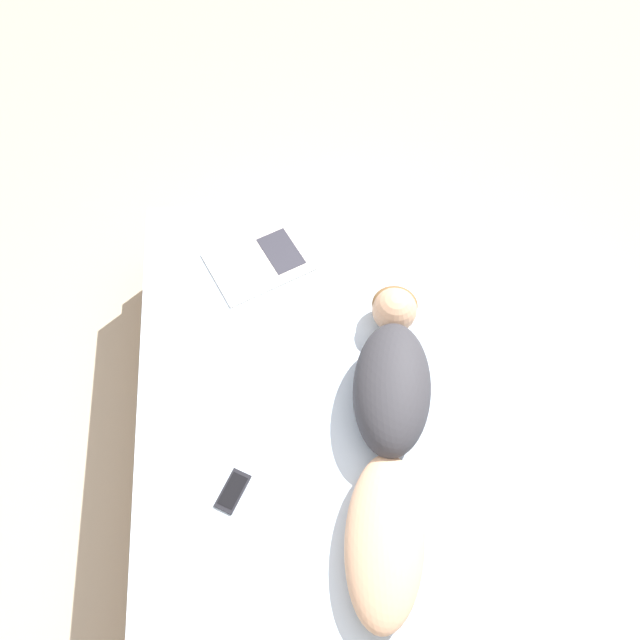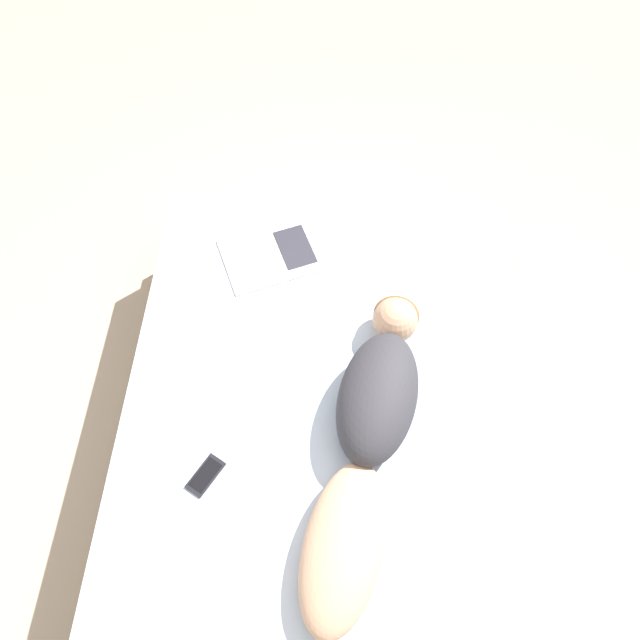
% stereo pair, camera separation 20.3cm
% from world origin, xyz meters
% --- Properties ---
extents(ground_plane, '(12.00, 12.00, 0.00)m').
position_xyz_m(ground_plane, '(0.00, 0.00, 0.00)').
color(ground_plane, '#B7A88E').
extents(bed, '(1.61, 2.32, 0.55)m').
position_xyz_m(bed, '(0.00, 0.00, 0.27)').
color(bed, tan).
rests_on(bed, ground_plane).
extents(person, '(0.49, 1.31, 0.22)m').
position_xyz_m(person, '(0.17, -0.07, 0.65)').
color(person, tan).
rests_on(person, bed).
extents(open_magazine, '(0.52, 0.46, 0.01)m').
position_xyz_m(open_magazine, '(-0.26, 0.78, 0.55)').
color(open_magazine, silver).
rests_on(open_magazine, bed).
extents(cell_phone, '(0.14, 0.17, 0.01)m').
position_xyz_m(cell_phone, '(-0.41, -0.23, 0.56)').
color(cell_phone, black).
rests_on(cell_phone, bed).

